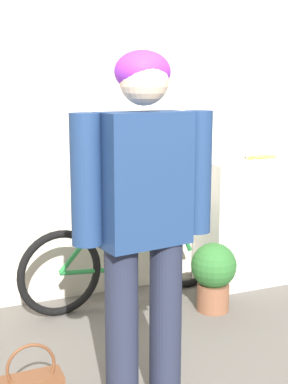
% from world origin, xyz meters
% --- Properties ---
extents(wall_back, '(8.00, 0.07, 2.60)m').
position_xyz_m(wall_back, '(0.00, 2.39, 1.30)').
color(wall_back, beige).
rests_on(wall_back, ground_plane).
extents(side_shelf, '(0.77, 0.41, 1.00)m').
position_xyz_m(side_shelf, '(1.52, 2.13, 0.50)').
color(side_shelf, beige).
rests_on(side_shelf, ground_plane).
extents(person, '(0.70, 0.27, 1.74)m').
position_xyz_m(person, '(0.07, 0.87, 1.01)').
color(person, '#23283D').
rests_on(person, ground_plane).
extents(bicycle, '(1.69, 0.46, 0.69)m').
position_xyz_m(bicycle, '(0.49, 2.13, 0.33)').
color(bicycle, black).
rests_on(bicycle, ground_plane).
extents(banana, '(0.30, 0.08, 0.03)m').
position_xyz_m(banana, '(1.64, 2.16, 1.02)').
color(banana, '#EAD64C').
rests_on(banana, side_shelf).
extents(potted_plant, '(0.32, 0.32, 0.49)m').
position_xyz_m(potted_plant, '(0.97, 1.72, 0.28)').
color(potted_plant, brown).
rests_on(potted_plant, ground_plane).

